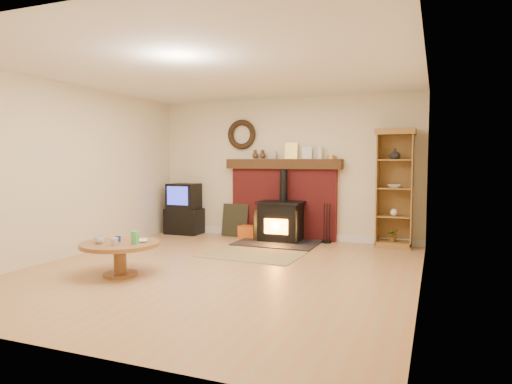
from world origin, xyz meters
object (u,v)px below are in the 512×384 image
at_px(tv_unit, 184,210).
at_px(wood_stove, 280,222).
at_px(coffee_table, 120,249).
at_px(curio_cabinet, 395,188).

bearing_deg(tv_unit, wood_stove, -5.35).
bearing_deg(tv_unit, coffee_table, -73.57).
relative_size(curio_cabinet, coffee_table, 2.00).
height_order(curio_cabinet, coffee_table, curio_cabinet).
xyz_separation_m(wood_stove, coffee_table, (-1.15, -2.97, -0.01)).
distance_m(tv_unit, coffee_table, 3.30).
relative_size(wood_stove, tv_unit, 1.40).
distance_m(tv_unit, curio_cabinet, 4.03).
bearing_deg(curio_cabinet, coffee_table, -133.30).
height_order(wood_stove, curio_cabinet, curio_cabinet).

